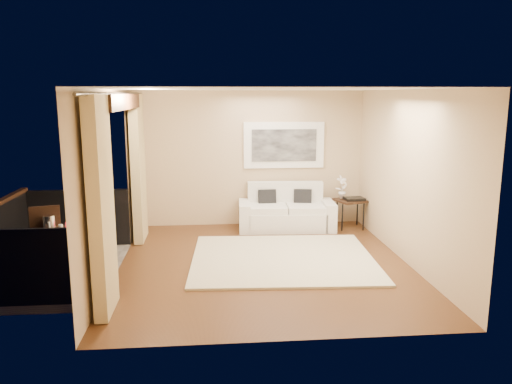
{
  "coord_description": "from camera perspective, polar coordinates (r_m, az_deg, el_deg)",
  "views": [
    {
      "loc": [
        -0.8,
        -7.44,
        2.63
      ],
      "look_at": [
        -0.08,
        0.55,
        1.05
      ],
      "focal_mm": 35.0,
      "sensor_mm": 36.0,
      "label": 1
    }
  ],
  "objects": [
    {
      "name": "sofa",
      "position": [
        9.91,
        3.47,
        -2.37
      ],
      "size": [
        1.9,
        0.89,
        0.9
      ],
      "rotation": [
        0.0,
        0.0,
        -0.05
      ],
      "color": "silver",
      "rests_on": "floor"
    },
    {
      "name": "glass_b",
      "position": [
        7.76,
        -20.37,
        -3.7
      ],
      "size": [
        0.06,
        0.06,
        0.12
      ],
      "primitive_type": "cylinder",
      "color": "silver",
      "rests_on": "bistro_table"
    },
    {
      "name": "floor",
      "position": [
        7.93,
        0.95,
        -8.23
      ],
      "size": [
        5.0,
        5.0,
        0.0
      ],
      "primitive_type": "plane",
      "color": "#543118",
      "rests_on": "ground"
    },
    {
      "name": "candle",
      "position": [
        7.96,
        -20.75,
        -3.55
      ],
      "size": [
        0.06,
        0.06,
        0.07
      ],
      "primitive_type": "cylinder",
      "color": "red",
      "rests_on": "bistro_table"
    },
    {
      "name": "room_shell",
      "position": [
        7.56,
        -15.51,
        9.9
      ],
      "size": [
        5.0,
        6.4,
        5.0
      ],
      "color": "white",
      "rests_on": "ground"
    },
    {
      "name": "orchid",
      "position": [
        10.06,
        9.81,
        0.57
      ],
      "size": [
        0.29,
        0.26,
        0.47
      ],
      "primitive_type": "imported",
      "rotation": [
        0.0,
        0.0,
        0.46
      ],
      "color": "white",
      "rests_on": "side_table"
    },
    {
      "name": "side_table",
      "position": [
        10.05,
        10.74,
        -1.17
      ],
      "size": [
        0.68,
        0.68,
        0.58
      ],
      "rotation": [
        0.0,
        0.0,
        0.35
      ],
      "color": "black",
      "rests_on": "floor"
    },
    {
      "name": "ice_bucket",
      "position": [
        7.98,
        -22.57,
        -3.18
      ],
      "size": [
        0.18,
        0.18,
        0.2
      ],
      "primitive_type": "cylinder",
      "color": "silver",
      "rests_on": "bistro_table"
    },
    {
      "name": "balcony_chair_far",
      "position": [
        8.64,
        -18.27,
        -3.01
      ],
      "size": [
        0.47,
        0.47,
        1.03
      ],
      "rotation": [
        0.0,
        0.0,
        3.19
      ],
      "color": "black",
      "rests_on": "balcony"
    },
    {
      "name": "tray",
      "position": [
        10.0,
        11.17,
        -0.76
      ],
      "size": [
        0.41,
        0.32,
        0.05
      ],
      "primitive_type": "cube",
      "rotation": [
        0.0,
        0.0,
        0.12
      ],
      "color": "black",
      "rests_on": "side_table"
    },
    {
      "name": "glass_a",
      "position": [
        7.69,
        -21.41,
        -3.9
      ],
      "size": [
        0.06,
        0.06,
        0.12
      ],
      "primitive_type": "cylinder",
      "color": "silver",
      "rests_on": "bistro_table"
    },
    {
      "name": "balcony",
      "position": [
        8.23,
        -22.79,
        -7.12
      ],
      "size": [
        1.81,
        2.6,
        1.17
      ],
      "color": "#605B56",
      "rests_on": "ground"
    },
    {
      "name": "artwork",
      "position": [
        10.06,
        3.22,
        5.37
      ],
      "size": [
        1.62,
        0.07,
        0.92
      ],
      "color": "white",
      "rests_on": "room_shell"
    },
    {
      "name": "vase",
      "position": [
        7.66,
        -22.56,
        -3.83
      ],
      "size": [
        0.04,
        0.04,
        0.18
      ],
      "primitive_type": "cylinder",
      "color": "silver",
      "rests_on": "bistro_table"
    },
    {
      "name": "rug",
      "position": [
        8.14,
        3.08,
        -7.6
      ],
      "size": [
        3.03,
        2.67,
        0.04
      ],
      "primitive_type": "cube",
      "rotation": [
        0.0,
        0.0,
        -0.05
      ],
      "color": "beige",
      "rests_on": "floor"
    },
    {
      "name": "bistro_table",
      "position": [
        7.85,
        -21.74,
        -4.73
      ],
      "size": [
        0.72,
        0.72,
        0.68
      ],
      "rotation": [
        0.0,
        0.0,
        -0.29
      ],
      "color": "black",
      "rests_on": "balcony"
    },
    {
      "name": "curtains",
      "position": [
        7.66,
        -14.91,
        1.04
      ],
      "size": [
        0.16,
        4.8,
        2.64
      ],
      "color": "#CCB87E",
      "rests_on": "ground"
    },
    {
      "name": "balcony_chair_near",
      "position": [
        8.07,
        -22.88,
        -4.51
      ],
      "size": [
        0.52,
        0.52,
        0.99
      ],
      "rotation": [
        0.0,
        0.0,
        0.25
      ],
      "color": "black",
      "rests_on": "balcony"
    }
  ]
}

